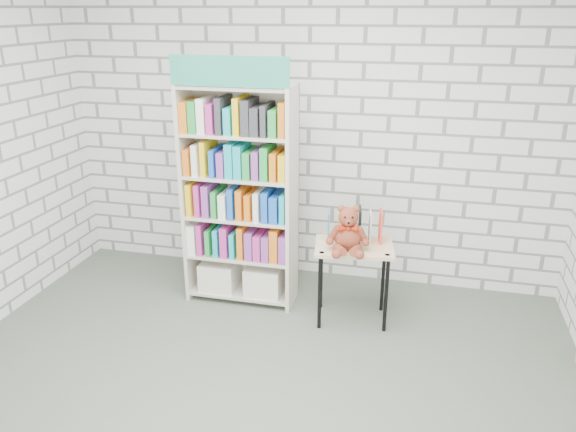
# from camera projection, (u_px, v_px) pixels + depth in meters

# --- Properties ---
(ground) EXTENTS (4.50, 4.50, 0.00)m
(ground) POSITION_uv_depth(u_px,v_px,m) (243.00, 402.00, 3.65)
(ground) COLOR #4B5749
(ground) RESTS_ON ground
(room_shell) EXTENTS (4.52, 4.02, 2.81)m
(room_shell) POSITION_uv_depth(u_px,v_px,m) (234.00, 131.00, 3.02)
(room_shell) COLOR silver
(room_shell) RESTS_ON ground
(bookshelf) EXTENTS (0.93, 0.36, 2.08)m
(bookshelf) POSITION_uv_depth(u_px,v_px,m) (240.00, 195.00, 4.65)
(bookshelf) COLOR beige
(bookshelf) RESTS_ON ground
(display_table) EXTENTS (0.66, 0.51, 0.65)m
(display_table) POSITION_uv_depth(u_px,v_px,m) (354.00, 256.00, 4.43)
(display_table) COLOR tan
(display_table) RESTS_ON ground
(table_books) EXTENTS (0.45, 0.25, 0.25)m
(table_books) POSITION_uv_depth(u_px,v_px,m) (354.00, 226.00, 4.45)
(table_books) COLOR teal
(table_books) RESTS_ON display_table
(teddy_bear) EXTENTS (0.33, 0.31, 0.36)m
(teddy_bear) POSITION_uv_depth(u_px,v_px,m) (348.00, 233.00, 4.26)
(teddy_bear) COLOR maroon
(teddy_bear) RESTS_ON display_table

